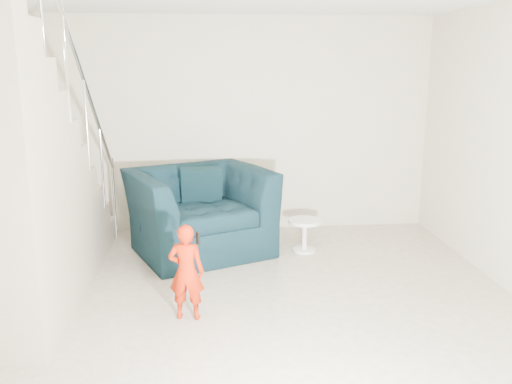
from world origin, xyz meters
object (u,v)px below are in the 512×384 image
toddler (186,272)px  staircase (13,203)px  armchair (200,211)px  side_table (304,230)px

toddler → staircase: (-1.48, 0.37, 0.53)m
armchair → toddler: bearing=-116.1°
armchair → toddler: 1.70m
toddler → staircase: staircase is taller
staircase → toddler: bearing=-14.1°
toddler → side_table: toddler is taller
armchair → toddler: armchair is taller
side_table → staircase: size_ratio=0.10×
side_table → staircase: bearing=-156.1°
toddler → staircase: bearing=-5.7°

